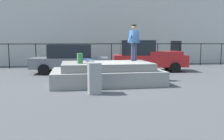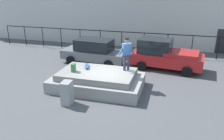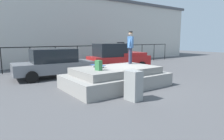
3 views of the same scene
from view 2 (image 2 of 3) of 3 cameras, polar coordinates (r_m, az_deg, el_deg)
name	(u,v)px [view 2 (image 2 of 3)]	position (r m, az deg, el deg)	size (l,w,h in m)	color
ground_plane	(107,89)	(12.48, -1.23, -4.71)	(60.00, 60.00, 0.00)	#4C4C4F
concrete_ledge	(97,80)	(12.44, -3.71, -2.62)	(4.86, 2.92, 0.96)	gray
skateboarder	(127,52)	(12.14, 3.67, 4.53)	(0.81, 0.63, 1.75)	#2D334C
skateboard	(87,66)	(12.86, -6.31, 1.06)	(0.47, 0.81, 0.12)	#264C8C
backpack	(73,68)	(12.32, -9.61, 0.59)	(0.28, 0.20, 0.44)	#33723F
car_grey_sedan_near	(94,51)	(16.44, -4.44, 4.72)	(4.74, 2.33, 1.74)	slate
car_red_pickup_mid	(164,55)	(15.61, 12.93, 3.77)	(4.84, 2.53, 2.00)	#B21E1E
utility_box	(67,93)	(10.92, -11.17, -5.67)	(0.44, 0.60, 1.13)	gray
fence_row	(133,39)	(18.77, 5.21, 7.76)	(24.06, 0.06, 1.79)	black
warehouse_building	(143,8)	(23.46, 7.80, 15.17)	(36.15, 6.41, 6.48)	beige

